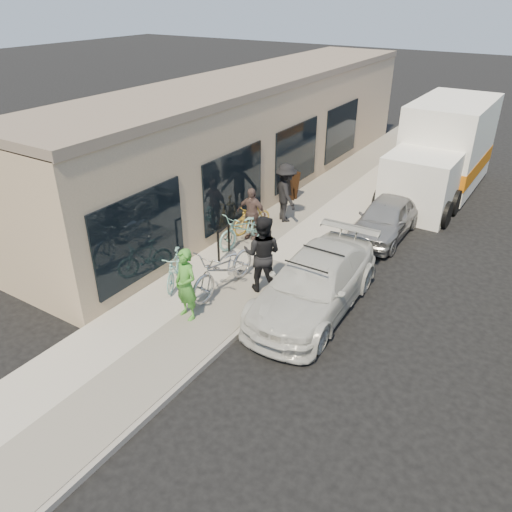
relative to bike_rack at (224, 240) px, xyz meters
The scene contains 17 objects.
ground 3.69m from the bike_rack, 41.07° to the right, with size 120.00×120.00×0.00m, color black.
sidewalk 1.15m from the bike_rack, 40.32° to the left, with size 3.00×34.00×0.15m, color #AEA79C.
curb 2.45m from the bike_rack, 15.21° to the left, with size 0.12×34.00×0.13m, color gray.
storefront 6.31m from the bike_rack, 114.11° to the left, with size 3.60×20.00×4.22m.
bike_rack is the anchor object (origin of this frame).
sandwich_board 4.99m from the bike_rack, 97.65° to the left, with size 0.67×0.67×0.97m.
sedan_white 3.28m from the bike_rack, 12.57° to the right, with size 2.09×4.80×1.41m.
sedan_silver 5.22m from the bike_rack, 51.25° to the left, with size 1.44×3.59×1.22m, color gray.
moving_truck 9.76m from the bike_rack, 68.25° to the left, with size 2.61×6.78×3.32m.
tandem_bike 1.75m from the bike_rack, 54.02° to the right, with size 0.82×2.36×1.24m, color silver.
woman_rider 3.01m from the bike_rack, 70.62° to the right, with size 0.64×0.42×1.75m, color #449531.
man_standing 2.04m from the bike_rack, 25.11° to the right, with size 0.98×0.76×2.01m, color black.
cruiser_bike_a 1.86m from the bike_rack, 95.92° to the right, with size 0.44×1.55×0.93m, color #82C2B8.
cruiser_bike_b 1.02m from the bike_rack, 89.81° to the left, with size 0.69×1.97×1.03m, color #82C2B8.
cruiser_bike_c 1.89m from the bike_rack, 97.82° to the left, with size 0.43×1.51×0.90m, color gold.
bystander_a 3.22m from the bike_rack, 86.48° to the left, with size 1.23×0.71×1.91m, color black.
bystander_b 1.51m from the bike_rack, 91.42° to the left, with size 0.94×0.39×1.61m, color brown.
Camera 1 is at (4.76, -7.70, 6.96)m, focal length 35.00 mm.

